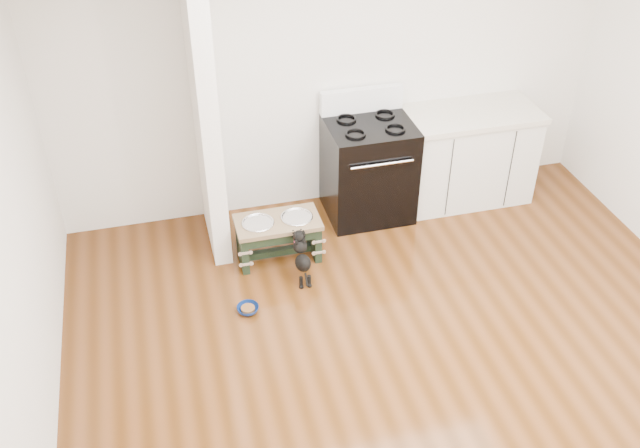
% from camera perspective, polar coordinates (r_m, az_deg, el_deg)
% --- Properties ---
extents(ground, '(5.00, 5.00, 0.00)m').
position_cam_1_polar(ground, '(5.20, 8.44, -12.59)').
color(ground, '#46250C').
rests_on(ground, ground).
extents(room_shell, '(5.00, 5.00, 5.00)m').
position_cam_1_polar(room_shell, '(4.15, 10.36, 2.50)').
color(room_shell, silver).
rests_on(room_shell, ground).
extents(partition_wall, '(0.15, 0.80, 2.70)m').
position_cam_1_polar(partition_wall, '(5.80, -9.29, 9.69)').
color(partition_wall, silver).
rests_on(partition_wall, ground).
extents(oven_range, '(0.76, 0.69, 1.14)m').
position_cam_1_polar(oven_range, '(6.52, 3.89, 4.50)').
color(oven_range, black).
rests_on(oven_range, ground).
extents(cabinet_run, '(1.24, 0.64, 0.91)m').
position_cam_1_polar(cabinet_run, '(6.89, 11.65, 5.39)').
color(cabinet_run, silver).
rests_on(cabinet_run, ground).
extents(dog_feeder, '(0.71, 0.38, 0.41)m').
position_cam_1_polar(dog_feeder, '(6.04, -3.37, -0.60)').
color(dog_feeder, black).
rests_on(dog_feeder, ground).
extents(puppy, '(0.13, 0.37, 0.43)m').
position_cam_1_polar(puppy, '(5.83, -1.47, -2.59)').
color(puppy, black).
rests_on(puppy, ground).
extents(floor_bowl, '(0.23, 0.23, 0.05)m').
position_cam_1_polar(floor_bowl, '(5.68, -5.79, -6.79)').
color(floor_bowl, navy).
rests_on(floor_bowl, ground).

